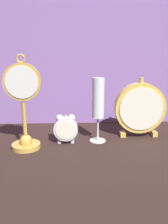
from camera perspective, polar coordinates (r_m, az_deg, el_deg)
name	(u,v)px	position (r m, az deg, el deg)	size (l,w,h in m)	color
ground_plane	(85,151)	(0.86, 0.23, -8.91)	(4.00, 4.00, 0.00)	black
fabric_backdrop_drape	(82,35)	(1.11, -0.57, 17.25)	(1.54, 0.01, 0.79)	#8460A8
pocket_watch_on_stand	(24,110)	(0.87, -13.60, 0.50)	(0.13, 0.10, 0.32)	gold
alarm_clock_twin_bell	(66,128)	(0.91, -4.20, -3.56)	(0.09, 0.03, 0.11)	silver
mantel_clock_silver	(140,108)	(0.99, 12.68, 0.83)	(0.20, 0.04, 0.23)	gold
champagne_flute	(98,103)	(0.91, 3.26, 2.16)	(0.06, 0.06, 0.24)	silver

